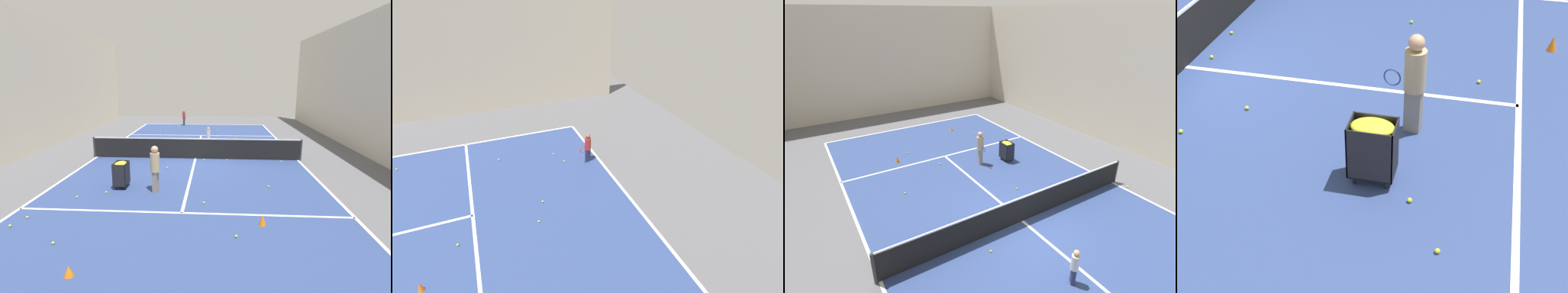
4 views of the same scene
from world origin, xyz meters
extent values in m
plane|color=#5B5B60|center=(0.00, 0.00, 0.00)|extent=(33.82, 33.82, 0.00)
cube|color=navy|center=(0.00, 0.00, 0.00)|extent=(9.95, 22.61, 0.00)
cube|color=white|center=(0.00, -11.30, 0.01)|extent=(9.95, 0.10, 0.00)
cube|color=white|center=(-4.97, 0.00, 0.01)|extent=(0.10, 22.61, 0.00)
cube|color=white|center=(4.97, 0.00, 0.01)|extent=(0.10, 22.61, 0.00)
cube|color=white|center=(0.00, -6.22, 0.01)|extent=(9.95, 0.10, 0.00)
cube|color=white|center=(0.00, 6.22, 0.01)|extent=(9.95, 0.10, 0.00)
cube|color=white|center=(0.00, 0.00, 0.01)|extent=(0.10, 12.43, 0.00)
cube|color=beige|center=(-8.66, 0.00, 3.57)|extent=(0.15, 30.12, 7.14)
cube|color=beige|center=(8.66, 0.00, 3.57)|extent=(0.15, 30.12, 7.14)
cylinder|color=#2D2D33|center=(-5.07, 0.00, 0.51)|extent=(0.10, 0.10, 1.03)
cylinder|color=#2D2D33|center=(5.07, 0.00, 0.51)|extent=(0.10, 0.10, 1.03)
cube|color=black|center=(0.00, 0.00, 0.50)|extent=(10.05, 0.03, 0.96)
cube|color=white|center=(0.00, 0.00, 1.00)|extent=(10.05, 0.04, 0.05)
cube|color=#2D3351|center=(1.67, -10.84, 0.28)|extent=(0.18, 0.23, 0.56)
cylinder|color=#B22D2D|center=(1.67, -10.84, 0.81)|extent=(0.32, 0.32, 0.50)
sphere|color=#846047|center=(1.67, -10.84, 1.16)|extent=(0.19, 0.19, 0.19)
torus|color=#B22D2D|center=(1.53, -10.56, 0.69)|extent=(0.11, 0.28, 0.28)
cube|color=gray|center=(1.10, 4.56, 0.37)|extent=(0.21, 0.29, 0.74)
cylinder|color=tan|center=(1.10, 4.56, 1.07)|extent=(0.39, 0.39, 0.66)
sphere|color=tan|center=(1.10, 4.56, 1.53)|extent=(0.25, 0.25, 0.25)
torus|color=#2D478C|center=(1.08, 4.21, 0.91)|extent=(0.08, 0.28, 0.28)
cube|color=#2D3351|center=(-0.56, -2.80, 0.25)|extent=(0.19, 0.21, 0.51)
cylinder|color=silver|center=(-0.56, -2.80, 0.73)|extent=(0.32, 0.32, 0.45)
sphere|color=tan|center=(-0.56, -2.80, 1.04)|extent=(0.17, 0.17, 0.17)
cube|color=black|center=(2.41, 4.21, 0.14)|extent=(0.46, 0.65, 0.02)
cube|color=black|center=(2.41, 3.90, 0.54)|extent=(0.46, 0.02, 0.81)
cube|color=black|center=(2.41, 4.52, 0.54)|extent=(0.46, 0.02, 0.81)
cube|color=black|center=(2.19, 4.21, 0.54)|extent=(0.02, 0.65, 0.81)
cube|color=black|center=(2.63, 4.21, 0.54)|extent=(0.02, 0.65, 0.81)
ellipsoid|color=yellow|center=(2.41, 4.21, 0.89)|extent=(0.42, 0.61, 0.16)
cylinder|color=black|center=(2.25, 3.98, 0.07)|extent=(0.05, 0.05, 0.14)
cylinder|color=black|center=(2.57, 3.98, 0.07)|extent=(0.05, 0.05, 0.14)
cylinder|color=black|center=(2.25, 4.43, 0.07)|extent=(0.05, 0.05, 0.14)
cylinder|color=black|center=(2.57, 4.43, 0.07)|extent=(0.05, 0.05, 0.14)
cone|color=orange|center=(-2.26, 6.83, 0.16)|extent=(0.20, 0.20, 0.31)
cone|color=orange|center=(1.95, 9.28, 0.12)|extent=(0.20, 0.20, 0.23)
cone|color=orange|center=(-2.30, -4.89, 0.13)|extent=(0.16, 0.16, 0.26)
sphere|color=yellow|center=(-0.19, -8.46, 0.04)|extent=(0.07, 0.07, 0.07)
sphere|color=yellow|center=(1.95, -9.91, 0.04)|extent=(0.07, 0.07, 0.07)
sphere|color=yellow|center=(3.84, -3.60, 0.04)|extent=(0.07, 0.07, 0.07)
sphere|color=yellow|center=(-1.14, -5.75, 0.04)|extent=(0.07, 0.07, 0.07)
sphere|color=yellow|center=(1.13, 1.75, 0.04)|extent=(0.07, 0.07, 0.07)
sphere|color=yellow|center=(3.07, -7.44, 0.04)|extent=(0.07, 0.07, 0.07)
sphere|color=yellow|center=(5.17, -0.59, 0.04)|extent=(0.07, 0.07, 0.07)
sphere|color=yellow|center=(-1.53, 0.25, 0.04)|extent=(0.07, 0.07, 0.07)
sphere|color=yellow|center=(-1.07, -8.11, 0.04)|extent=(0.07, 0.07, 0.07)
sphere|color=yellow|center=(-2.92, 3.87, 0.04)|extent=(0.07, 0.07, 0.07)
sphere|color=yellow|center=(-4.09, 0.37, 0.04)|extent=(0.07, 0.07, 0.07)
sphere|color=yellow|center=(4.50, 7.37, 0.04)|extent=(0.07, 0.07, 0.07)
sphere|color=yellow|center=(2.79, 4.81, 0.04)|extent=(0.07, 0.07, 0.07)
sphere|color=yellow|center=(2.90, 8.14, 0.04)|extent=(0.07, 0.07, 0.07)
sphere|color=yellow|center=(3.61, 5.29, 0.04)|extent=(0.07, 0.07, 0.07)
sphere|color=yellow|center=(-0.43, 0.34, 0.04)|extent=(0.07, 0.07, 0.07)
sphere|color=yellow|center=(2.00, 1.00, 0.04)|extent=(0.07, 0.07, 0.07)
sphere|color=yellow|center=(-5.19, -0.57, 0.04)|extent=(0.07, 0.07, 0.07)
sphere|color=yellow|center=(-1.79, -0.68, 0.04)|extent=(0.07, 0.07, 0.07)
sphere|color=yellow|center=(-0.62, 5.50, 0.04)|extent=(0.07, 0.07, 0.07)
sphere|color=yellow|center=(-1.51, 7.53, 0.04)|extent=(0.07, 0.07, 0.07)
sphere|color=yellow|center=(4.35, 6.85, 0.04)|extent=(0.07, 0.07, 0.07)
sphere|color=yellow|center=(2.67, -9.66, 0.04)|extent=(0.07, 0.07, 0.07)
camera|label=1|loc=(-0.94, 14.51, 3.91)|focal=28.00mm
camera|label=2|loc=(-8.18, -6.93, 6.74)|focal=28.00mm
camera|label=3|loc=(-5.90, -6.63, 6.74)|focal=28.00mm
camera|label=4|loc=(8.18, 5.52, 5.01)|focal=50.00mm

